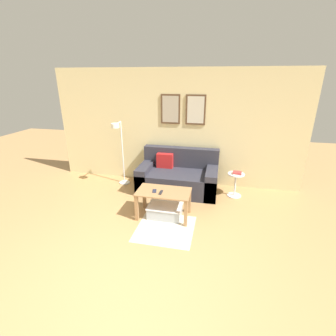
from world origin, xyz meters
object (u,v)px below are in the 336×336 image
object	(u,v)px
remote_control	(161,192)
cell_phone	(154,191)
couch	(178,177)
floor_lamp	(119,147)
book_stack	(237,173)
coffee_table	(164,197)
side_table	(235,183)
storage_bin	(165,211)

from	to	relation	value
remote_control	cell_phone	xyz separation A→B (m)	(-0.13, 0.04, -0.01)
couch	remote_control	world-z (taller)	couch
floor_lamp	cell_phone	distance (m)	1.61
remote_control	cell_phone	world-z (taller)	remote_control
book_stack	cell_phone	bearing A→B (deg)	-141.89
couch	coffee_table	xyz separation A→B (m)	(-0.06, -1.15, 0.09)
couch	side_table	world-z (taller)	couch
storage_bin	couch	bearing A→B (deg)	88.36
coffee_table	storage_bin	distance (m)	0.28
couch	coffee_table	size ratio (longest dim) A/B	1.80
couch	cell_phone	bearing A→B (deg)	-100.09
cell_phone	side_table	bearing A→B (deg)	25.66
couch	floor_lamp	world-z (taller)	floor_lamp
storage_bin	book_stack	distance (m)	1.72
remote_control	couch	bearing A→B (deg)	85.79
side_table	couch	bearing A→B (deg)	177.93
storage_bin	floor_lamp	xyz separation A→B (m)	(-1.27, 1.08, 0.81)
couch	cell_phone	xyz separation A→B (m)	(-0.21, -1.18, 0.20)
book_stack	couch	bearing A→B (deg)	177.72
remote_control	cell_phone	bearing A→B (deg)	162.14
coffee_table	cell_phone	distance (m)	0.19
book_stack	coffee_table	bearing A→B (deg)	-139.56
storage_bin	coffee_table	bearing A→B (deg)	-179.16
side_table	remote_control	world-z (taller)	remote_control
coffee_table	remote_control	xyz separation A→B (m)	(-0.03, -0.07, 0.12)
side_table	cell_phone	xyz separation A→B (m)	(-1.42, -1.14, 0.20)
floor_lamp	couch	bearing A→B (deg)	2.85
side_table	book_stack	xyz separation A→B (m)	(0.02, -0.01, 0.22)
storage_bin	remote_control	xyz separation A→B (m)	(-0.05, -0.07, 0.40)
storage_bin	floor_lamp	size ratio (longest dim) A/B	0.41
coffee_table	couch	bearing A→B (deg)	87.23
coffee_table	floor_lamp	size ratio (longest dim) A/B	0.64
book_stack	cell_phone	size ratio (longest dim) A/B	1.36
cell_phone	remote_control	bearing A→B (deg)	-30.50
storage_bin	cell_phone	size ratio (longest dim) A/B	4.29
cell_phone	coffee_table	bearing A→B (deg)	-0.60
couch	floor_lamp	bearing A→B (deg)	-177.15
couch	storage_bin	world-z (taller)	couch
couch	coffee_table	world-z (taller)	couch
couch	side_table	size ratio (longest dim) A/B	3.35
storage_bin	side_table	world-z (taller)	side_table
floor_lamp	book_stack	world-z (taller)	floor_lamp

